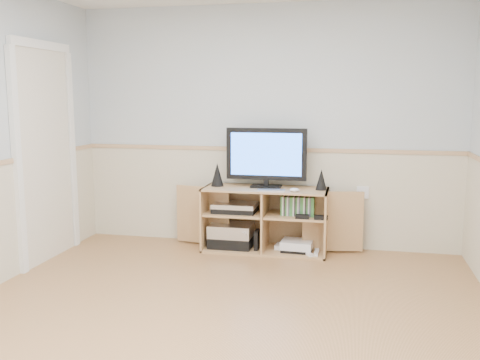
# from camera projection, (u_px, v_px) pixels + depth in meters

# --- Properties ---
(room) EXTENTS (4.04, 4.54, 2.54)m
(room) POSITION_uv_depth(u_px,v_px,m) (205.00, 151.00, 3.53)
(room) COLOR tan
(room) RESTS_ON ground
(media_cabinet) EXTENTS (1.96, 0.47, 0.65)m
(media_cabinet) POSITION_uv_depth(u_px,v_px,m) (266.00, 218.00, 5.50)
(media_cabinet) COLOR tan
(media_cabinet) RESTS_ON floor
(monitor) EXTENTS (0.82, 0.18, 0.60)m
(monitor) POSITION_uv_depth(u_px,v_px,m) (266.00, 156.00, 5.39)
(monitor) COLOR black
(monitor) RESTS_ON media_cabinet
(speaker_left) EXTENTS (0.13, 0.13, 0.24)m
(speaker_left) POSITION_uv_depth(u_px,v_px,m) (217.00, 175.00, 5.50)
(speaker_left) COLOR black
(speaker_left) RESTS_ON media_cabinet
(speaker_right) EXTENTS (0.11, 0.11, 0.21)m
(speaker_right) POSITION_uv_depth(u_px,v_px,m) (321.00, 180.00, 5.28)
(speaker_right) COLOR black
(speaker_right) RESTS_ON media_cabinet
(keyboard) EXTENTS (0.28, 0.15, 0.01)m
(keyboard) POSITION_uv_depth(u_px,v_px,m) (271.00, 190.00, 5.24)
(keyboard) COLOR silver
(keyboard) RESTS_ON media_cabinet
(mouse) EXTENTS (0.11, 0.09, 0.04)m
(mouse) POSITION_uv_depth(u_px,v_px,m) (294.00, 190.00, 5.19)
(mouse) COLOR white
(mouse) RESTS_ON media_cabinet
(av_components) EXTENTS (0.52, 0.33, 0.47)m
(av_components) POSITION_uv_depth(u_px,v_px,m) (233.00, 228.00, 5.53)
(av_components) COLOR black
(av_components) RESTS_ON media_cabinet
(game_consoles) EXTENTS (0.45, 0.30, 0.11)m
(game_consoles) POSITION_uv_depth(u_px,v_px,m) (296.00, 246.00, 5.41)
(game_consoles) COLOR white
(game_consoles) RESTS_ON media_cabinet
(game_cases) EXTENTS (0.33, 0.14, 0.19)m
(game_cases) POSITION_uv_depth(u_px,v_px,m) (298.00, 206.00, 5.33)
(game_cases) COLOR #3F8C3F
(game_cases) RESTS_ON media_cabinet
(wall_outlet) EXTENTS (0.12, 0.03, 0.12)m
(wall_outlet) POSITION_uv_depth(u_px,v_px,m) (363.00, 192.00, 5.44)
(wall_outlet) COLOR white
(wall_outlet) RESTS_ON wall_back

